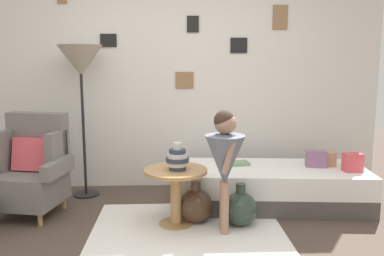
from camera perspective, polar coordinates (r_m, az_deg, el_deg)
name	(u,v)px	position (r m, az deg, el deg)	size (l,w,h in m)	color
gallery_wall	(175,76)	(4.71, -2.40, 7.40)	(4.80, 0.12, 2.60)	silver
rug	(188,231)	(3.61, -0.63, -14.43)	(1.67, 1.36, 0.01)	silver
armchair	(31,169)	(4.19, -21.93, -5.44)	(0.84, 0.70, 0.97)	tan
daybed	(271,186)	(4.24, 11.14, -8.15)	(1.96, 0.96, 0.40)	#4C4742
pillow_head	(353,162)	(4.24, 21.89, -4.56)	(0.17, 0.12, 0.18)	#D64C56
pillow_mid	(325,159)	(4.37, 18.43, -4.20)	(0.19, 0.12, 0.15)	tan
pillow_back	(316,159)	(4.31, 17.22, -4.19)	(0.20, 0.12, 0.17)	gray
side_table	(176,185)	(3.62, -2.32, -8.11)	(0.57, 0.57, 0.52)	tan
vase_striped	(177,159)	(3.53, -2.08, -4.39)	(0.21, 0.21, 0.24)	#2D384C
floor_lamp	(81,65)	(4.44, -15.57, 8.68)	(0.47, 0.47, 1.64)	black
person_child	(225,156)	(3.39, 4.70, -4.01)	(0.34, 0.34, 1.07)	#A37A60
book_on_daybed	(238,163)	(4.24, 6.58, -5.01)	(0.22, 0.16, 0.03)	gray
demijohn_near	(196,205)	(3.75, 0.58, -10.97)	(0.31, 0.31, 0.40)	#473323
demijohn_far	(240,208)	(3.70, 6.88, -11.30)	(0.31, 0.31, 0.39)	#2D3D33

